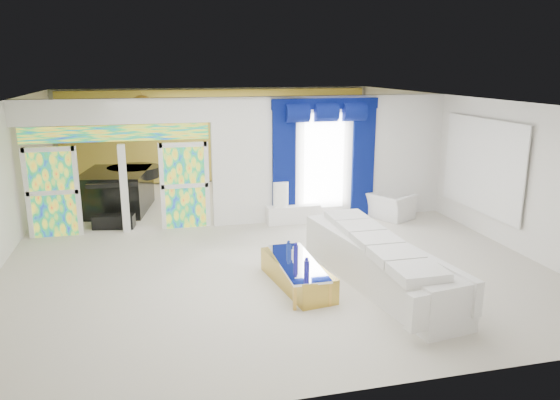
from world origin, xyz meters
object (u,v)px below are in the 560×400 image
object	(u,v)px
armchair	(391,206)
console_table	(293,214)
white_sofa	(378,264)
grand_piano	(117,191)
coffee_table	(297,274)

from	to	relation	value
armchair	console_table	bearing A→B (deg)	57.39
white_sofa	grand_piano	bearing A→B (deg)	118.64
console_table	white_sofa	bearing A→B (deg)	-83.81
coffee_table	console_table	world-z (taller)	console_table
grand_piano	armchair	bearing A→B (deg)	-9.68
white_sofa	coffee_table	world-z (taller)	white_sofa
coffee_table	console_table	bearing A→B (deg)	76.05
armchair	coffee_table	bearing A→B (deg)	108.84
white_sofa	coffee_table	xyz separation A→B (m)	(-1.35, 0.30, -0.17)
console_table	armchair	size ratio (longest dim) A/B	1.34
console_table	armchair	world-z (taller)	armchair
white_sofa	coffee_table	distance (m)	1.39
coffee_table	grand_piano	distance (m)	6.69
white_sofa	grand_piano	xyz separation A→B (m)	(-4.61, 6.14, 0.14)
white_sofa	grand_piano	size ratio (longest dim) A/B	1.93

